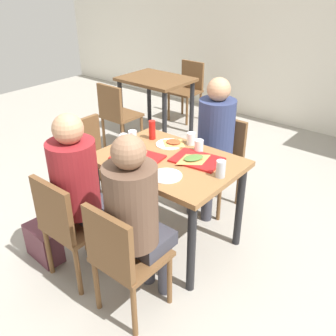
% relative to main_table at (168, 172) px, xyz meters
% --- Properties ---
extents(ground_plane, '(10.00, 10.00, 0.02)m').
position_rel_main_table_xyz_m(ground_plane, '(0.00, 0.00, -0.66)').
color(ground_plane, '#9E998E').
extents(back_wall, '(10.00, 0.10, 2.80)m').
position_rel_main_table_xyz_m(back_wall, '(0.00, 3.20, 0.75)').
color(back_wall, silver).
rests_on(back_wall, ground_plane).
extents(main_table, '(1.06, 0.77, 0.77)m').
position_rel_main_table_xyz_m(main_table, '(0.00, 0.00, 0.00)').
color(main_table, olive).
rests_on(main_table, ground_plane).
extents(chair_near_left, '(0.40, 0.40, 0.84)m').
position_rel_main_table_xyz_m(chair_near_left, '(-0.27, -0.77, -0.16)').
color(chair_near_left, brown).
rests_on(chair_near_left, ground_plane).
extents(chair_near_right, '(0.40, 0.40, 0.84)m').
position_rel_main_table_xyz_m(chair_near_right, '(0.27, -0.77, -0.16)').
color(chair_near_right, brown).
rests_on(chair_near_right, ground_plane).
extents(chair_far_side, '(0.40, 0.40, 0.84)m').
position_rel_main_table_xyz_m(chair_far_side, '(0.00, 0.77, -0.16)').
color(chair_far_side, brown).
rests_on(chair_far_side, ground_plane).
extents(chair_left_end, '(0.40, 0.40, 0.84)m').
position_rel_main_table_xyz_m(chair_left_end, '(-0.91, 0.00, -0.16)').
color(chair_left_end, brown).
rests_on(chair_left_end, ground_plane).
extents(person_in_red, '(0.32, 0.42, 1.25)m').
position_rel_main_table_xyz_m(person_in_red, '(-0.27, -0.63, 0.08)').
color(person_in_red, '#383842').
rests_on(person_in_red, ground_plane).
extents(person_in_brown_jacket, '(0.32, 0.42, 1.25)m').
position_rel_main_table_xyz_m(person_in_brown_jacket, '(0.27, -0.63, 0.08)').
color(person_in_brown_jacket, '#383842').
rests_on(person_in_brown_jacket, ground_plane).
extents(person_far_side, '(0.32, 0.42, 1.25)m').
position_rel_main_table_xyz_m(person_far_side, '(-0.00, 0.63, 0.08)').
color(person_far_side, '#383842').
rests_on(person_far_side, ground_plane).
extents(tray_red_near, '(0.39, 0.31, 0.02)m').
position_rel_main_table_xyz_m(tray_red_near, '(-0.19, -0.13, 0.12)').
color(tray_red_near, red).
rests_on(tray_red_near, main_table).
extents(tray_red_far, '(0.39, 0.31, 0.02)m').
position_rel_main_table_xyz_m(tray_red_far, '(0.19, 0.12, 0.12)').
color(tray_red_far, red).
rests_on(tray_red_far, main_table).
extents(paper_plate_center, '(0.22, 0.22, 0.01)m').
position_rel_main_table_xyz_m(paper_plate_center, '(-0.16, 0.21, 0.12)').
color(paper_plate_center, white).
rests_on(paper_plate_center, main_table).
extents(paper_plate_near_edge, '(0.22, 0.22, 0.01)m').
position_rel_main_table_xyz_m(paper_plate_near_edge, '(0.16, -0.21, 0.12)').
color(paper_plate_near_edge, white).
rests_on(paper_plate_near_edge, main_table).
extents(pizza_slice_a, '(0.16, 0.20, 0.02)m').
position_rel_main_table_xyz_m(pizza_slice_a, '(-0.21, -0.15, 0.14)').
color(pizza_slice_a, '#DBAD60').
rests_on(pizza_slice_a, tray_red_near).
extents(pizza_slice_b, '(0.22, 0.26, 0.02)m').
position_rel_main_table_xyz_m(pizza_slice_b, '(0.17, 0.09, 0.14)').
color(pizza_slice_b, '#C68C47').
rests_on(pizza_slice_b, tray_red_far).
extents(pizza_slice_c, '(0.18, 0.15, 0.02)m').
position_rel_main_table_xyz_m(pizza_slice_c, '(-0.14, 0.24, 0.13)').
color(pizza_slice_c, tan).
rests_on(pizza_slice_c, paper_plate_center).
extents(plastic_cup_a, '(0.07, 0.07, 0.10)m').
position_rel_main_table_xyz_m(plastic_cup_a, '(-0.03, 0.33, 0.16)').
color(plastic_cup_a, white).
rests_on(plastic_cup_a, main_table).
extents(plastic_cup_b, '(0.07, 0.07, 0.10)m').
position_rel_main_table_xyz_m(plastic_cup_b, '(0.03, -0.33, 0.16)').
color(plastic_cup_b, white).
rests_on(plastic_cup_b, main_table).
extents(plastic_cup_c, '(0.07, 0.07, 0.10)m').
position_rel_main_table_xyz_m(plastic_cup_c, '(-0.42, 0.06, 0.16)').
color(plastic_cup_c, white).
rests_on(plastic_cup_c, main_table).
extents(plastic_cup_d, '(0.07, 0.07, 0.10)m').
position_rel_main_table_xyz_m(plastic_cup_d, '(0.11, 0.25, 0.16)').
color(plastic_cup_d, white).
rests_on(plastic_cup_d, main_table).
extents(soda_can, '(0.07, 0.07, 0.12)m').
position_rel_main_table_xyz_m(soda_can, '(0.45, 0.02, 0.17)').
color(soda_can, '#B7BCC6').
rests_on(soda_can, main_table).
extents(condiment_bottle, '(0.06, 0.06, 0.16)m').
position_rel_main_table_xyz_m(condiment_bottle, '(-0.34, 0.21, 0.19)').
color(condiment_bottle, red).
rests_on(condiment_bottle, main_table).
extents(foil_bundle, '(0.10, 0.10, 0.10)m').
position_rel_main_table_xyz_m(foil_bundle, '(-0.45, -0.02, 0.16)').
color(foil_bundle, silver).
rests_on(foil_bundle, main_table).
extents(handbag, '(0.33, 0.18, 0.28)m').
position_rel_main_table_xyz_m(handbag, '(-0.62, -0.79, -0.51)').
color(handbag, '#592D38').
rests_on(handbag, ground_plane).
extents(background_table, '(0.90, 0.70, 0.77)m').
position_rel_main_table_xyz_m(background_table, '(-1.63, 1.74, -0.02)').
color(background_table, brown).
rests_on(background_table, ground_plane).
extents(background_chair_near, '(0.40, 0.40, 0.84)m').
position_rel_main_table_xyz_m(background_chair_near, '(-1.63, 1.00, -0.16)').
color(background_chair_near, brown).
rests_on(background_chair_near, ground_plane).
extents(background_chair_far, '(0.40, 0.40, 0.84)m').
position_rel_main_table_xyz_m(background_chair_far, '(-1.63, 2.47, -0.16)').
color(background_chair_far, brown).
rests_on(background_chair_far, ground_plane).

